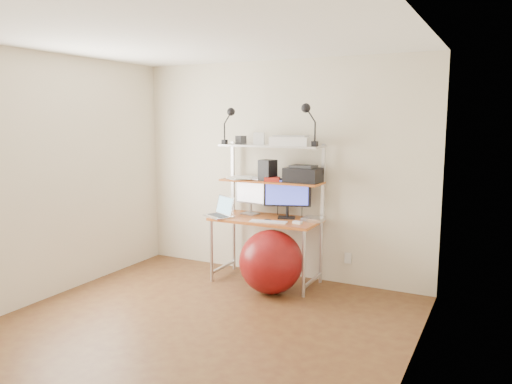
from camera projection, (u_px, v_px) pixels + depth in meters
The scene contains 20 objects.
room at pixel (192, 189), 4.22m from camera, with size 3.60×3.60×3.60m.
computer_desk at pixel (269, 198), 5.59m from camera, with size 1.20×0.60×1.57m.
wall_outlet at pixel (348, 258), 5.56m from camera, with size 0.08×0.01×0.12m, color white.
monitor_silver at pixel (251, 193), 5.77m from camera, with size 0.42×0.18×0.47m.
monitor_black at pixel (287, 195), 5.54m from camera, with size 0.51×0.22×0.52m.
laptop at pixel (222, 212), 5.66m from camera, with size 0.42×0.39×0.29m.
keyboard at pixel (268, 222), 5.35m from camera, with size 0.40×0.11×0.01m, color white.
mouse at pixel (297, 222), 5.28m from camera, with size 0.09×0.06×0.03m, color white.
mac_mini at pixel (313, 219), 5.41m from camera, with size 0.22×0.22×0.04m, color silver.
phone at pixel (266, 221), 5.41m from camera, with size 0.07×0.12×0.01m, color black.
printer at pixel (303, 174), 5.45m from camera, with size 0.40×0.29×0.19m.
nas_cube at pixel (268, 170), 5.59m from camera, with size 0.16×0.16×0.23m, color black.
red_box at pixel (272, 179), 5.53m from camera, with size 0.17×0.11×0.05m, color red.
scanner at pixel (291, 141), 5.43m from camera, with size 0.45×0.32×0.11m.
box_white at pixel (259, 138), 5.62m from camera, with size 0.12×0.10×0.14m, color white.
box_grey at pixel (241, 140), 5.75m from camera, with size 0.09×0.09×0.09m, color #2B2B2D.
clip_lamp_left at pixel (230, 118), 5.62m from camera, with size 0.16×0.09×0.41m.
clip_lamp_right at pixel (308, 115), 5.24m from camera, with size 0.18×0.10×0.45m.
exercise_ball at pixel (271, 262), 5.28m from camera, with size 0.68×0.68×0.68m, color maroon.
paper_stack at pixel (242, 178), 5.78m from camera, with size 0.36×0.41×0.02m.
Camera 1 is at (2.37, -3.48, 1.86)m, focal length 35.00 mm.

